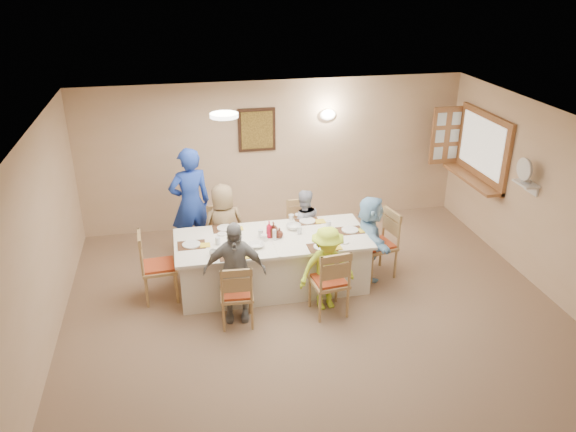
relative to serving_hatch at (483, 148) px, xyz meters
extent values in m
plane|color=#937157|center=(-3.21, -2.40, -1.50)|extent=(7.00, 7.00, 0.00)
plane|color=beige|center=(-3.21, 1.10, -0.25)|extent=(6.50, 0.00, 6.50)
plane|color=beige|center=(-6.46, -2.40, -0.25)|extent=(0.00, 7.00, 7.00)
plane|color=white|center=(-3.21, -2.40, 1.00)|extent=(7.00, 7.00, 0.00)
cube|color=#422417|center=(-3.51, 1.07, 0.20)|extent=(0.62, 0.04, 0.72)
cube|color=black|center=(-3.51, 1.05, 0.20)|extent=(0.52, 0.02, 0.62)
ellipsoid|color=white|center=(-2.31, 1.04, 0.40)|extent=(0.26, 0.09, 0.18)
cylinder|color=white|center=(-4.21, -0.90, 0.97)|extent=(0.36, 0.36, 0.05)
cube|color=#9D6039|center=(0.00, 0.00, 0.00)|extent=(0.06, 1.50, 1.15)
cube|color=#9D6039|center=(-0.12, 0.00, -0.53)|extent=(0.30, 1.50, 0.05)
cube|color=#9D6039|center=(-0.26, 0.76, 0.00)|extent=(0.55, 0.04, 1.00)
cube|color=white|center=(-0.08, -1.35, -0.10)|extent=(0.22, 0.36, 0.03)
cube|color=white|center=(-3.64, -1.04, -1.12)|extent=(2.66, 1.13, 0.76)
imported|color=olive|center=(-4.24, -0.36, -0.84)|extent=(0.80, 0.66, 1.33)
imported|color=#9C9FB2|center=(-3.04, -0.36, -0.93)|extent=(0.56, 0.44, 1.15)
imported|color=gray|center=(-4.24, -1.72, -0.82)|extent=(0.89, 0.56, 1.36)
imported|color=#D4FC38|center=(-3.04, -1.72, -0.91)|extent=(0.87, 0.62, 1.17)
imported|color=#9AD1FA|center=(-2.22, -1.04, -0.87)|extent=(1.26, 0.69, 1.25)
imported|color=#203FB3|center=(-4.69, 0.11, -0.62)|extent=(0.85, 0.74, 1.76)
cube|color=#472B19|center=(-4.24, -1.46, -0.74)|extent=(0.33, 0.25, 0.01)
cylinder|color=white|center=(-4.24, -1.46, -0.73)|extent=(0.23, 0.23, 0.01)
cube|color=yellow|center=(-4.06, -1.51, -0.73)|extent=(0.13, 0.13, 0.01)
cube|color=#472B19|center=(-3.04, -1.46, -0.74)|extent=(0.37, 0.28, 0.01)
cylinder|color=white|center=(-3.04, -1.46, -0.73)|extent=(0.23, 0.23, 0.01)
cube|color=yellow|center=(-2.86, -1.51, -0.73)|extent=(0.15, 0.15, 0.01)
cube|color=#472B19|center=(-4.24, -0.62, -0.74)|extent=(0.36, 0.27, 0.01)
cylinder|color=white|center=(-4.24, -0.62, -0.73)|extent=(0.24, 0.24, 0.01)
cube|color=yellow|center=(-4.06, -0.67, -0.73)|extent=(0.13, 0.13, 0.01)
cube|color=#472B19|center=(-3.04, -0.62, -0.74)|extent=(0.34, 0.26, 0.01)
cylinder|color=white|center=(-3.04, -0.62, -0.73)|extent=(0.24, 0.24, 0.01)
cube|color=yellow|center=(-2.86, -0.67, -0.73)|extent=(0.14, 0.14, 0.01)
cube|color=#472B19|center=(-4.74, -1.04, -0.74)|extent=(0.37, 0.27, 0.01)
cylinder|color=white|center=(-4.74, -1.04, -0.73)|extent=(0.24, 0.24, 0.02)
cube|color=yellow|center=(-4.56, -1.09, -0.73)|extent=(0.13, 0.13, 0.01)
cube|color=#472B19|center=(-2.52, -1.04, -0.74)|extent=(0.36, 0.27, 0.01)
cylinder|color=white|center=(-2.52, -1.04, -0.73)|extent=(0.24, 0.24, 0.01)
cube|color=yellow|center=(-2.34, -1.09, -0.73)|extent=(0.13, 0.13, 0.01)
imported|color=white|center=(-4.48, -1.39, -0.70)|extent=(0.13, 0.13, 0.08)
imported|color=white|center=(-3.26, -0.51, -0.70)|extent=(0.09, 0.09, 0.08)
imported|color=white|center=(-3.89, -1.27, -0.71)|extent=(0.21, 0.21, 0.05)
imported|color=white|center=(-3.29, -0.83, -0.71)|extent=(0.32, 0.32, 0.07)
imported|color=red|center=(-3.68, -1.01, -0.62)|extent=(0.10, 0.10, 0.24)
imported|color=#532216|center=(-3.62, -1.02, -0.63)|extent=(0.12, 0.12, 0.22)
imported|color=#532216|center=(-3.54, -1.05, -0.67)|extent=(0.17, 0.17, 0.14)
cylinder|color=silver|center=(-3.79, -0.99, -0.68)|extent=(0.07, 0.07, 0.11)
camera|label=1|loc=(-4.82, -7.85, 2.73)|focal=35.00mm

